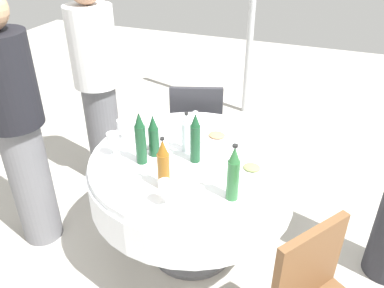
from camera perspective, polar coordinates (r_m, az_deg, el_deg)
ground_plane at (r=2.78m, az=-0.00°, el=-14.89°), size 10.00×10.00×0.00m
dining_table at (r=2.39m, az=-0.00°, el=-5.05°), size 1.24×1.24×0.74m
bottle_amber_mid at (r=1.99m, az=-4.19°, el=-3.10°), size 0.06×0.06×0.30m
bottle_dark_green_outer at (r=2.28m, az=-5.63°, el=1.15°), size 0.06×0.06×0.27m
bottle_dark_green_right at (r=2.20m, az=-7.53°, el=0.73°), size 0.06×0.06×0.33m
bottle_clear_east at (r=2.31m, az=-0.82°, el=1.56°), size 0.06×0.06×0.26m
bottle_dark_green_front at (r=2.20m, az=0.49°, el=0.79°), size 0.06×0.06×0.32m
bottle_green_far at (r=1.92m, az=6.04°, el=-4.40°), size 0.06×0.06×0.32m
wine_glass_east at (r=1.90m, az=-3.96°, el=-6.44°), size 0.07×0.07×0.14m
wine_glass_front at (r=2.48m, az=-10.19°, el=2.54°), size 0.06×0.06×0.14m
wine_glass_far at (r=2.32m, az=-11.49°, el=0.60°), size 0.07×0.07×0.15m
plate_west at (r=2.49m, az=3.63°, el=1.03°), size 0.24×0.24×0.04m
plate_rear at (r=2.21m, az=8.69°, el=-3.69°), size 0.21×0.21×0.04m
spoon_outer at (r=2.65m, az=-3.64°, el=2.73°), size 0.18×0.02×0.00m
knife_right at (r=2.20m, az=-10.00°, el=-4.30°), size 0.03×0.18×0.00m
folded_napkin at (r=2.47m, az=-6.57°, el=0.51°), size 0.22×0.22×0.02m
person_outer at (r=2.58m, az=-24.22°, el=2.44°), size 0.34×0.34×1.67m
person_right at (r=3.07m, az=-13.65°, el=8.55°), size 0.34×0.34×1.65m
chair_left at (r=3.15m, az=0.66°, el=3.01°), size 0.51×0.51×0.87m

